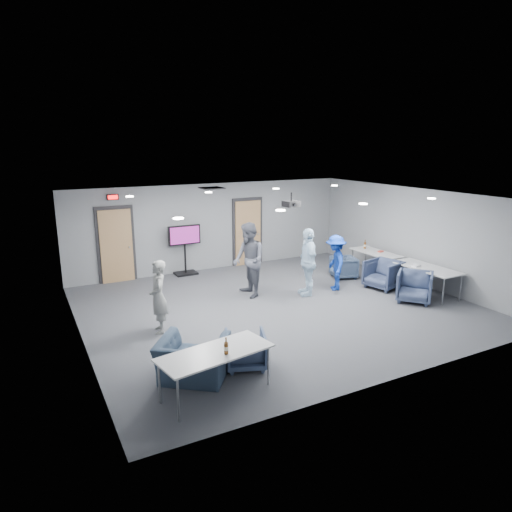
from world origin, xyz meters
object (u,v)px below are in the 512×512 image
chair_right_c (415,287)px  projector (291,204)px  chair_front_b (193,359)px  chair_right_a (343,267)px  person_c (308,262)px  bottle_front (226,348)px  chair_front_a (246,350)px  person_a (158,297)px  person_d (335,263)px  person_b (249,260)px  table_right_b (426,269)px  chair_right_b (383,274)px  table_front_left (215,354)px  table_right_a (376,254)px  bottle_right (365,245)px  tv_stand (185,247)px

chair_right_c → projector: (-2.43, 2.04, 2.02)m
chair_front_b → chair_right_a: bearing=-112.0°
person_c → bottle_front: 5.32m
chair_front_a → projector: bearing=-112.0°
person_a → person_d: (5.06, 0.59, -0.02)m
chair_front_a → bottle_front: (-0.71, -0.75, 0.50)m
person_b → table_right_b: person_b is taller
chair_right_b → bottle_front: bearing=-77.1°
table_right_b → table_front_left: size_ratio=0.98×
person_d → person_c: bearing=-64.3°
person_c → chair_right_b: (2.17, -0.52, -0.50)m
person_a → table_right_a: size_ratio=0.93×
person_b → chair_front_a: bearing=-22.9°
chair_right_c → bottle_right: bearing=125.5°
chair_front_a → table_right_b: (6.05, 1.45, 0.36)m
chair_front_b → projector: (3.89, 3.15, 2.04)m
person_c → table_right_a: 2.87m
chair_right_a → table_right_b: table_right_b is taller
chair_front_b → bottle_front: 0.93m
person_a → chair_right_a: person_a is taller
person_a → table_right_b: (6.97, -0.80, -0.09)m
person_d → tv_stand: bearing=-111.3°
chair_right_a → table_right_b: (0.99, -2.17, 0.37)m
chair_front_b → table_right_a: size_ratio=0.67×
chair_right_a → chair_front_b: size_ratio=0.62×
person_d → chair_right_c: bearing=59.7°
person_d → chair_front_b: person_d is taller
projector → person_a: bearing=-174.3°
person_b → tv_stand: (-0.79, 2.71, -0.11)m
projector → chair_right_b: bearing=-26.2°
chair_right_a → bottle_front: 7.25m
person_b → table_right_a: 4.25m
chair_right_c → tv_stand: (-4.31, 5.03, 0.47)m
projector → person_b: bearing=157.8°
chair_right_a → projector: size_ratio=1.65×
tv_stand → projector: size_ratio=3.59×
chair_right_a → bottle_right: bottle_right is taller
person_c → chair_front_b: person_c is taller
chair_right_b → table_front_left: (-6.23, -2.91, 0.29)m
person_d → projector: size_ratio=3.58×
chair_right_c → table_right_a: (0.72, 2.23, 0.29)m
chair_right_a → bottle_front: size_ratio=2.54×
person_a → chair_front_a: 2.47m
chair_front_b → table_front_left: 0.70m
chair_front_b → person_c: bearing=-109.0°
chair_front_a → table_right_b: bearing=-146.0°
person_b → chair_right_b: 3.80m
table_front_left → person_a: bearing=81.9°
tv_stand → projector: bearing=-57.9°
chair_right_b → table_right_b: 1.12m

